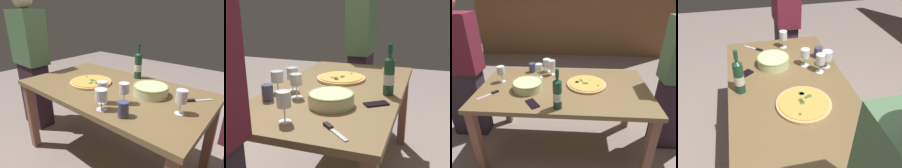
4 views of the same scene
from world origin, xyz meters
TOP-DOWN VIEW (x-y plane):
  - ground_plane at (0.00, 0.00)m, footprint 8.00×8.00m
  - dining_table at (0.00, 0.00)m, footprint 1.60×0.90m
  - pizza at (0.21, 0.05)m, footprint 0.38×0.38m
  - serving_bowl at (-0.33, -0.07)m, footprint 0.27×0.27m
  - wine_bottle at (-0.03, -0.36)m, footprint 0.07×0.07m
  - wine_glass_near_pizza at (-0.63, 0.07)m, footprint 0.07×0.07m
  - wine_glass_by_bottle at (-0.27, 0.19)m, footprint 0.07×0.07m
  - wine_glass_far_left at (-0.15, 0.28)m, footprint 0.07×0.07m
  - wine_glass_far_right at (-0.21, 0.36)m, footprint 0.08×0.08m
  - cup_amber at (-0.37, 0.33)m, footprint 0.07×0.07m
  - cell_phone at (-0.24, -0.32)m, footprint 0.14×0.16m
  - pizza_knife at (-0.64, -0.19)m, footprint 0.15×0.17m
  - person_host at (1.15, 0.12)m, footprint 0.44×0.24m

SIDE VIEW (x-z plane):
  - ground_plane at x=0.00m, z-range 0.00..0.00m
  - dining_table at x=0.00m, z-range 0.28..1.03m
  - cell_phone at x=-0.24m, z-range 0.75..0.76m
  - pizza_knife at x=-0.64m, z-range 0.75..0.76m
  - pizza at x=0.21m, z-range 0.75..0.78m
  - serving_bowl at x=-0.33m, z-range 0.75..0.83m
  - cup_amber at x=-0.37m, z-range 0.75..0.85m
  - person_host at x=1.15m, z-range 0.01..1.62m
  - wine_glass_far_right at x=-0.21m, z-range 0.78..0.92m
  - wine_glass_by_bottle at x=-0.27m, z-range 0.78..0.94m
  - wine_glass_far_left at x=-0.15m, z-range 0.79..0.95m
  - wine_glass_near_pizza at x=-0.63m, z-range 0.79..0.95m
  - wine_bottle at x=-0.03m, z-range 0.71..1.05m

